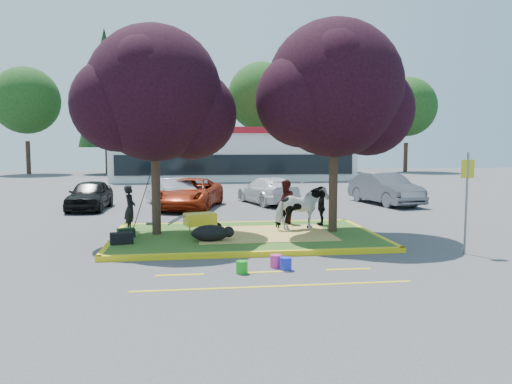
{
  "coord_description": "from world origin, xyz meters",
  "views": [
    {
      "loc": [
        -1.75,
        -15.52,
        2.97
      ],
      "look_at": [
        0.4,
        0.5,
        1.44
      ],
      "focal_mm": 35.0,
      "sensor_mm": 36.0,
      "label": 1
    }
  ],
  "objects": [
    {
      "name": "curb_near",
      "position": [
        0.0,
        -2.58,
        0.07
      ],
      "size": [
        8.3,
        0.16,
        0.15
      ],
      "primitive_type": "cube",
      "color": "yellow",
      "rests_on": "ground"
    },
    {
      "name": "ground",
      "position": [
        0.0,
        0.0,
        0.0
      ],
      "size": [
        90.0,
        90.0,
        0.0
      ],
      "primitive_type": "plane",
      "color": "#424244",
      "rests_on": "ground"
    },
    {
      "name": "car_silver",
      "position": [
        -2.72,
        9.0,
        0.69
      ],
      "size": [
        2.67,
        4.43,
        1.38
      ],
      "primitive_type": "imported",
      "rotation": [
        0.0,
        0.0,
        3.45
      ],
      "color": "#AEB1B6",
      "rests_on": "ground"
    },
    {
      "name": "straw_bedding",
      "position": [
        0.6,
        0.0,
        0.15
      ],
      "size": [
        4.2,
        3.0,
        0.01
      ],
      "primitive_type": "cube",
      "color": "#DFC15C",
      "rests_on": "median_island"
    },
    {
      "name": "curb_right",
      "position": [
        4.08,
        0.0,
        0.07
      ],
      "size": [
        0.16,
        5.3,
        0.15
      ],
      "primitive_type": "cube",
      "color": "yellow",
      "rests_on": "ground"
    },
    {
      "name": "fire_lane_stripe_a",
      "position": [
        -2.0,
        -4.2,
        0.0
      ],
      "size": [
        1.1,
        0.12,
        0.01
      ],
      "primitive_type": "cube",
      "color": "yellow",
      "rests_on": "ground"
    },
    {
      "name": "car_grey",
      "position": [
        7.98,
        8.26,
        0.78
      ],
      "size": [
        2.51,
        4.98,
        1.57
      ],
      "primitive_type": "imported",
      "rotation": [
        0.0,
        0.0,
        0.19
      ],
      "color": "#53545A",
      "rests_on": "ground"
    },
    {
      "name": "handler",
      "position": [
        -3.7,
        1.14,
        0.9
      ],
      "size": [
        0.39,
        0.57,
        1.5
      ],
      "primitive_type": "imported",
      "rotation": [
        0.0,
        0.0,
        1.51
      ],
      "color": "black",
      "rests_on": "median_island"
    },
    {
      "name": "tree_purple_left",
      "position": [
        -2.78,
        0.38,
        4.36
      ],
      "size": [
        5.06,
        4.2,
        6.51
      ],
      "color": "black",
      "rests_on": "median_island"
    },
    {
      "name": "car_red",
      "position": [
        -1.72,
        7.97,
        0.7
      ],
      "size": [
        3.54,
        5.48,
        1.4
      ],
      "primitive_type": "imported",
      "rotation": [
        0.0,
        0.0,
        -0.26
      ],
      "color": "#9D280D",
      "rests_on": "ground"
    },
    {
      "name": "curb_left",
      "position": [
        -4.08,
        0.0,
        0.07
      ],
      "size": [
        0.16,
        5.3,
        0.15
      ],
      "primitive_type": "cube",
      "color": "yellow",
      "rests_on": "ground"
    },
    {
      "name": "curb_far",
      "position": [
        0.0,
        2.58,
        0.07
      ],
      "size": [
        8.3,
        0.16,
        0.15
      ],
      "primitive_type": "cube",
      "color": "yellow",
      "rests_on": "ground"
    },
    {
      "name": "car_black",
      "position": [
        -6.3,
        8.1,
        0.68
      ],
      "size": [
        1.77,
        4.06,
        1.36
      ],
      "primitive_type": "imported",
      "rotation": [
        0.0,
        0.0,
        -0.04
      ],
      "color": "black",
      "rests_on": "ground"
    },
    {
      "name": "fire_lane_stripe_b",
      "position": [
        0.0,
        -4.2,
        0.0
      ],
      "size": [
        1.1,
        0.12,
        0.01
      ],
      "primitive_type": "cube",
      "color": "yellow",
      "rests_on": "ground"
    },
    {
      "name": "bucket_green",
      "position": [
        -0.57,
        -4.25,
        0.15
      ],
      "size": [
        0.29,
        0.29,
        0.29
      ],
      "primitive_type": "cylinder",
      "rotation": [
        0.0,
        0.0,
        0.04
      ],
      "color": "#179B1A",
      "rests_on": "ground"
    },
    {
      "name": "fire_lane_long",
      "position": [
        0.0,
        -5.4,
        0.0
      ],
      "size": [
        6.0,
        0.1,
        0.01
      ],
      "primitive_type": "cube",
      "color": "yellow",
      "rests_on": "ground"
    },
    {
      "name": "gear_bag_green",
      "position": [
        -3.7,
        -0.03,
        0.28
      ],
      "size": [
        0.58,
        0.48,
        0.27
      ],
      "primitive_type": "cube",
      "rotation": [
        0.0,
        0.0,
        0.38
      ],
      "color": "black",
      "rests_on": "median_island"
    },
    {
      "name": "fire_lane_stripe_c",
      "position": [
        2.0,
        -4.2,
        0.0
      ],
      "size": [
        1.1,
        0.12,
        0.01
      ],
      "primitive_type": "cube",
      "color": "yellow",
      "rests_on": "ground"
    },
    {
      "name": "bucket_pink",
      "position": [
        0.31,
        -3.79,
        0.16
      ],
      "size": [
        0.36,
        0.36,
        0.31
      ],
      "primitive_type": "cylinder",
      "rotation": [
        0.0,
        0.0,
        -0.28
      ],
      "color": "#CE2D8E",
      "rests_on": "ground"
    },
    {
      "name": "visitor_b",
      "position": [
        2.84,
        1.43,
        0.77
      ],
      "size": [
        0.43,
        0.77,
        1.24
      ],
      "primitive_type": "imported",
      "rotation": [
        0.0,
        0.0,
        -1.76
      ],
      "color": "black",
      "rests_on": "median_island"
    },
    {
      "name": "bucket_blue",
      "position": [
        0.49,
        -4.08,
        0.15
      ],
      "size": [
        0.31,
        0.31,
        0.31
      ],
      "primitive_type": "cylinder",
      "rotation": [
        0.0,
        0.0,
        0.1
      ],
      "color": "#1A28D1",
      "rests_on": "ground"
    },
    {
      "name": "median_island",
      "position": [
        0.0,
        0.0,
        0.07
      ],
      "size": [
        8.0,
        5.0,
        0.15
      ],
      "primitive_type": "cube",
      "color": "#30581B",
      "rests_on": "ground"
    },
    {
      "name": "wheelbarrow",
      "position": [
        -1.41,
        0.34,
        0.6
      ],
      "size": [
        1.73,
        0.82,
        0.65
      ],
      "rotation": [
        0.0,
        0.0,
        0.28
      ],
      "color": "black",
      "rests_on": "median_island"
    },
    {
      "name": "sign_post",
      "position": [
        5.69,
        -2.97,
        1.73
      ],
      "size": [
        0.39,
        0.06,
        2.77
      ],
      "rotation": [
        0.0,
        0.0,
        0.08
      ],
      "color": "slate",
      "rests_on": "ground"
    },
    {
      "name": "gear_bag_dark",
      "position": [
        -3.7,
        -1.06,
        0.31
      ],
      "size": [
        0.69,
        0.48,
        0.32
      ],
      "primitive_type": "cube",
      "rotation": [
        0.0,
        0.0,
        0.23
      ],
      "color": "black",
      "rests_on": "median_island"
    },
    {
      "name": "visitor_a",
      "position": [
        1.63,
        1.79,
        0.94
      ],
      "size": [
        0.65,
        0.81,
        1.59
      ],
      "primitive_type": "imported",
      "rotation": [
        0.0,
        0.0,
        -1.64
      ],
      "color": "#3F1212",
      "rests_on": "median_island"
    },
    {
      "name": "tree_purple_right",
      "position": [
        2.92,
        0.18,
        4.56
      ],
      "size": [
        5.3,
        4.4,
        6.82
      ],
      "color": "black",
      "rests_on": "median_island"
    },
    {
      "name": "car_white",
      "position": [
        2.17,
        9.21,
        0.68
      ],
      "size": [
        3.04,
        4.99,
        1.35
      ],
      "primitive_type": "imported",
      "rotation": [
        0.0,
        0.0,
        3.4
      ],
      "color": "white",
      "rests_on": "ground"
    },
    {
      "name": "treeline",
      "position": [
        1.23,
        37.61,
        7.73
      ],
      "size": [
        46.58,
        7.8,
        14.63
      ],
      "color": "black",
      "rests_on": "ground"
    },
    {
      "name": "calf",
      "position": [
        -1.16,
        -1.01,
        0.39
      ],
      "size": [
        1.27,
        1.02,
        0.48
      ],
      "primitive_type": "ellipsoid",
      "rotation": [
        0.0,
        0.0,
        0.41
      ],
      "color": "black",
      "rests_on": "median_island"
    },
    {
      "name": "cow",
      "position": [
        1.9,
        0.51,
        0.89
      ],
      "size": [
        1.9,
        1.29,
        1.47
      ],
      "primitive_type": "imported",
      "rotation": [
        0.0,
        0.0,
        1.88
      ],
      "color": "silver",
      "rests_on": "median_island"
    },
    {
      "name": "retail_building",
      "position": [
        2.0,
        27.98,
        2.25
      ],
      "size": [
        20.4,
        8.4,
        4.4
      ],
      "color": "silver",
      "rests_on": "ground"
    }
  ]
}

